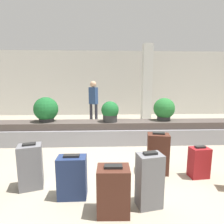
% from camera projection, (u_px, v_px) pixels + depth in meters
% --- Properties ---
extents(ground_plane, '(18.00, 18.00, 0.00)m').
position_uv_depth(ground_plane, '(116.00, 172.00, 3.14)').
color(ground_plane, '#9E937F').
extents(back_wall, '(18.00, 0.06, 3.20)m').
position_uv_depth(back_wall, '(109.00, 84.00, 8.86)').
color(back_wall, beige).
rests_on(back_wall, ground_plane).
extents(carousel, '(6.98, 0.73, 0.58)m').
position_uv_depth(carousel, '(112.00, 132.00, 4.73)').
color(carousel, gray).
rests_on(carousel, ground_plane).
extents(pillar, '(0.38, 0.38, 3.20)m').
position_uv_depth(pillar, '(147.00, 83.00, 7.38)').
color(pillar, silver).
rests_on(pillar, ground_plane).
extents(suitcase_0, '(0.40, 0.28, 0.62)m').
position_uv_depth(suitcase_0, '(113.00, 190.00, 2.10)').
color(suitcase_0, '#472319').
rests_on(suitcase_0, ground_plane).
extents(suitcase_1, '(0.33, 0.23, 0.55)m').
position_uv_depth(suitcase_1, '(199.00, 162.00, 2.94)').
color(suitcase_1, maroon).
rests_on(suitcase_1, ground_plane).
extents(suitcase_2, '(0.39, 0.23, 0.62)m').
position_uv_depth(suitcase_2, '(72.00, 177.00, 2.41)').
color(suitcase_2, navy).
rests_on(suitcase_2, ground_plane).
extents(suitcase_5, '(0.34, 0.28, 0.73)m').
position_uv_depth(suitcase_5, '(149.00, 180.00, 2.22)').
color(suitcase_5, slate).
rests_on(suitcase_5, ground_plane).
extents(suitcase_6, '(0.41, 0.32, 0.74)m').
position_uv_depth(suitcase_6, '(158.00, 153.00, 3.07)').
color(suitcase_6, '#472319').
rests_on(suitcase_6, ground_plane).
extents(suitcase_7, '(0.39, 0.33, 0.70)m').
position_uv_depth(suitcase_7, '(31.00, 166.00, 2.63)').
color(suitcase_7, slate).
rests_on(suitcase_7, ground_plane).
extents(potted_plant_0, '(0.63, 0.63, 0.65)m').
position_uv_depth(potted_plant_0, '(46.00, 110.00, 4.62)').
color(potted_plant_0, '#2D2D2D').
rests_on(potted_plant_0, carousel).
extents(potted_plant_1, '(0.57, 0.57, 0.61)m').
position_uv_depth(potted_plant_1, '(164.00, 109.00, 4.79)').
color(potted_plant_1, '#2D2D2D').
rests_on(potted_plant_1, carousel).
extents(potted_plant_2, '(0.46, 0.46, 0.54)m').
position_uv_depth(potted_plant_2, '(110.00, 112.00, 4.59)').
color(potted_plant_2, '#2D2D2D').
rests_on(potted_plant_2, carousel).
extents(traveler_0, '(0.37, 0.33, 1.69)m').
position_uv_depth(traveler_0, '(93.00, 99.00, 6.73)').
color(traveler_0, '#282833').
rests_on(traveler_0, ground_plane).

